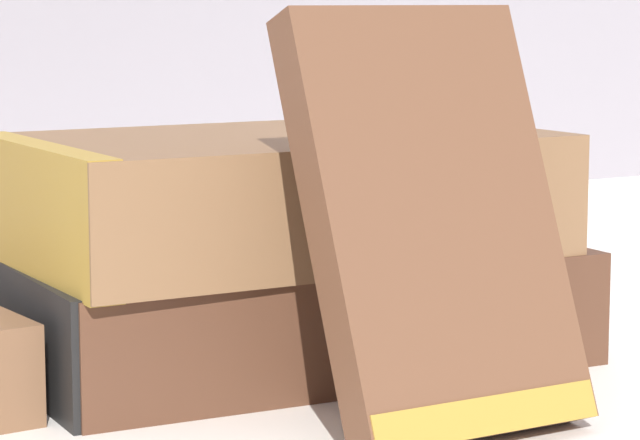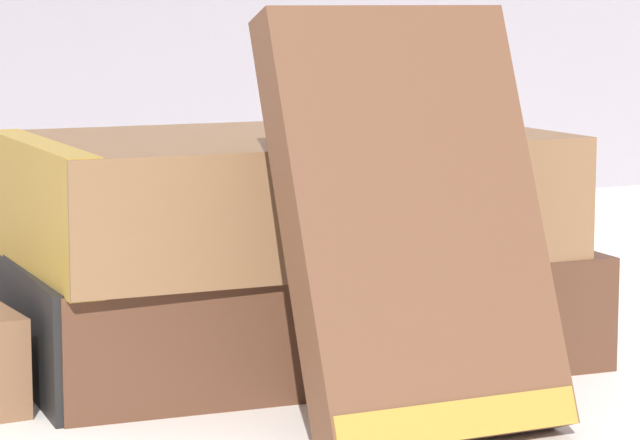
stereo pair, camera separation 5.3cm
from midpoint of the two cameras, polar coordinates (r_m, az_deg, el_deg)
name	(u,v)px [view 1 (the left image)]	position (r m, az deg, el deg)	size (l,w,h in m)	color
ground_plane	(376,395)	(0.54, -0.69, -6.64)	(3.00, 3.00, 0.00)	white
book_flat_bottom	(271,307)	(0.59, -4.43, -3.30)	(0.22, 0.14, 0.04)	#4C2D1E
book_flat_top	(268,195)	(0.57, -4.62, 0.92)	(0.20, 0.12, 0.05)	brown
book_leaning_front	(437,236)	(0.49, 1.32, -0.64)	(0.09, 0.07, 0.14)	brown
pocket_watch	(428,124)	(0.58, 1.48, 3.63)	(0.05, 0.05, 0.01)	silver
reading_glasses	(69,300)	(0.71, -11.54, -3.00)	(0.09, 0.05, 0.00)	#4C3828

